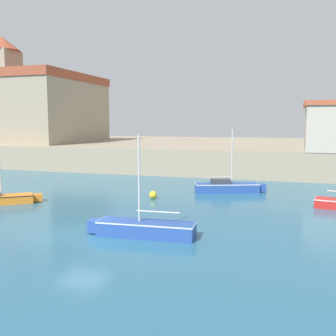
{
  "coord_description": "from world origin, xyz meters",
  "views": [
    {
      "loc": [
        10.53,
        -17.95,
        5.88
      ],
      "look_at": [
        0.2,
        14.35,
        2.0
      ],
      "focal_mm": 42.0,
      "sensor_mm": 36.0,
      "label": 1
    }
  ],
  "objects_px": {
    "sailboat_blue_3": "(144,228)",
    "sailboat_blue_4": "(228,187)",
    "church": "(48,105)",
    "mooring_buoy": "(153,195)"
  },
  "relations": [
    {
      "from": "sailboat_blue_3",
      "to": "mooring_buoy",
      "type": "height_order",
      "value": "sailboat_blue_3"
    },
    {
      "from": "church",
      "to": "mooring_buoy",
      "type": "bearing_deg",
      "value": -42.3
    },
    {
      "from": "sailboat_blue_3",
      "to": "mooring_buoy",
      "type": "relative_size",
      "value": 9.67
    },
    {
      "from": "sailboat_blue_4",
      "to": "church",
      "type": "bearing_deg",
      "value": 148.93
    },
    {
      "from": "sailboat_blue_3",
      "to": "church",
      "type": "height_order",
      "value": "church"
    },
    {
      "from": "sailboat_blue_4",
      "to": "church",
      "type": "xyz_separation_m",
      "value": [
        -30.26,
        18.23,
        8.05
      ]
    },
    {
      "from": "sailboat_blue_4",
      "to": "sailboat_blue_3",
      "type": "bearing_deg",
      "value": -98.22
    },
    {
      "from": "sailboat_blue_4",
      "to": "mooring_buoy",
      "type": "bearing_deg",
      "value": -137.91
    },
    {
      "from": "sailboat_blue_3",
      "to": "church",
      "type": "distance_m",
      "value": 43.91
    },
    {
      "from": "sailboat_blue_3",
      "to": "sailboat_blue_4",
      "type": "bearing_deg",
      "value": 81.78
    }
  ]
}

